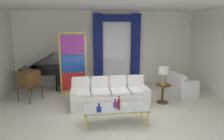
{
  "coord_description": "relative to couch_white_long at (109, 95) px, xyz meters",
  "views": [
    {
      "loc": [
        -0.87,
        -5.3,
        2.36
      ],
      "look_at": [
        -0.05,
        0.9,
        1.05
      ],
      "focal_mm": 32.73,
      "sensor_mm": 36.0,
      "label": 1
    }
  ],
  "objects": [
    {
      "name": "bottle_crystal_tall",
      "position": [
        0.06,
        -1.41,
        0.24
      ],
      "size": [
        0.07,
        0.07,
        0.34
      ],
      "color": "maroon",
      "rests_on": "coffee_table"
    },
    {
      "name": "coffee_table",
      "position": [
        0.0,
        -1.31,
        0.07
      ],
      "size": [
        1.57,
        0.63,
        0.41
      ],
      "color": "silver",
      "rests_on": "ground"
    },
    {
      "name": "wall_rear",
      "position": [
        0.15,
        2.35,
        1.19
      ],
      "size": [
        8.0,
        0.12,
        3.0
      ],
      "primitive_type": "cube",
      "color": "white",
      "rests_on": "ground"
    },
    {
      "name": "ceiling_slab",
      "position": [
        0.15,
        0.09,
        2.71
      ],
      "size": [
        8.0,
        7.6,
        0.04
      ],
      "primitive_type": "cube",
      "color": "white"
    },
    {
      "name": "table_lamp_brass",
      "position": [
        1.69,
        -0.09,
        0.72
      ],
      "size": [
        0.32,
        0.32,
        0.57
      ],
      "color": "#B29338",
      "rests_on": "round_side_table"
    },
    {
      "name": "vintage_tv",
      "position": [
        -2.54,
        0.68,
        0.42
      ],
      "size": [
        0.74,
        0.76,
        1.35
      ],
      "color": "brown",
      "rests_on": "ground"
    },
    {
      "name": "couch_white_long",
      "position": [
        0.0,
        0.0,
        0.0
      ],
      "size": [
        2.35,
        0.95,
        0.86
      ],
      "color": "white",
      "rests_on": "ground"
    },
    {
      "name": "ground_plane",
      "position": [
        0.15,
        -0.71,
        -0.31
      ],
      "size": [
        16.0,
        16.0,
        0.0
      ],
      "primitive_type": "plane",
      "color": "silver"
    },
    {
      "name": "curtained_window",
      "position": [
        0.58,
        2.18,
        1.44
      ],
      "size": [
        2.0,
        0.17,
        2.7
      ],
      "color": "white",
      "rests_on": "ground"
    },
    {
      "name": "peacock_figurine",
      "position": [
        -0.69,
        0.84,
        -0.09
      ],
      "size": [
        0.44,
        0.6,
        0.5
      ],
      "color": "beige",
      "rests_on": "ground"
    },
    {
      "name": "stained_glass_divider",
      "position": [
        -1.15,
        1.28,
        0.75
      ],
      "size": [
        0.95,
        0.05,
        2.2
      ],
      "color": "gold",
      "rests_on": "ground"
    },
    {
      "name": "bottle_amber_squat",
      "position": [
        -0.43,
        -1.5,
        0.18
      ],
      "size": [
        0.12,
        0.12,
        0.21
      ],
      "color": "navy",
      "rests_on": "coffee_table"
    },
    {
      "name": "round_side_table",
      "position": [
        1.69,
        -0.09,
        0.05
      ],
      "size": [
        0.48,
        0.48,
        0.59
      ],
      "color": "brown",
      "rests_on": "ground"
    },
    {
      "name": "grand_piano",
      "position": [
        -2.36,
        1.93,
        0.5
      ],
      "size": [
        1.5,
        1.1,
        1.4
      ],
      "color": "black",
      "rests_on": "ground"
    },
    {
      "name": "bottle_blue_decanter",
      "position": [
        -0.0,
        -1.27,
        0.18
      ],
      "size": [
        0.11,
        0.11,
        0.22
      ],
      "color": "#753384",
      "rests_on": "coffee_table"
    },
    {
      "name": "armchair_white",
      "position": [
        2.63,
        0.56,
        -0.02
      ],
      "size": [
        0.92,
        0.91,
        0.8
      ],
      "color": "white",
      "rests_on": "ground"
    }
  ]
}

